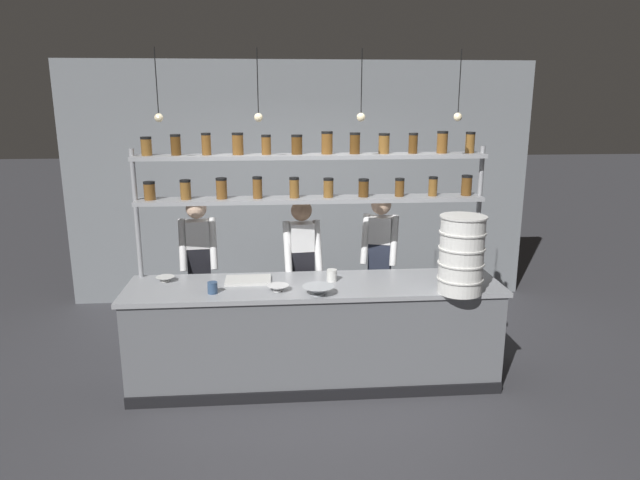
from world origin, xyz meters
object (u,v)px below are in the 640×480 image
(chef_left, at_px, (199,266))
(prep_bowl_near_left, at_px, (165,279))
(chef_center, at_px, (302,269))
(container_stack, at_px, (461,255))
(spice_shelf_unit, at_px, (311,180))
(cutting_board, at_px, (248,280))
(chef_right, at_px, (380,261))
(serving_cup_by_board, at_px, (213,288))
(serving_cup_front, at_px, (332,275))
(prep_bowl_center_front, at_px, (318,290))
(prep_bowl_center_back, at_px, (278,288))

(chef_left, xyz_separation_m, prep_bowl_near_left, (-0.22, -0.57, 0.05))
(chef_center, bearing_deg, container_stack, -40.41)
(spice_shelf_unit, height_order, cutting_board, spice_shelf_unit)
(chef_center, height_order, prep_bowl_near_left, chef_center)
(container_stack, bearing_deg, cutting_board, 166.05)
(chef_right, bearing_deg, serving_cup_by_board, -131.59)
(chef_center, relative_size, prep_bowl_near_left, 9.58)
(cutting_board, bearing_deg, serving_cup_front, -4.21)
(chef_right, xyz_separation_m, prep_bowl_center_front, (-0.71, -1.04, 0.06))
(chef_right, xyz_separation_m, serving_cup_by_board, (-1.58, -0.94, 0.08))
(serving_cup_front, height_order, serving_cup_by_board, serving_cup_front)
(prep_bowl_center_front, bearing_deg, chef_right, 55.82)
(spice_shelf_unit, distance_m, container_stack, 1.46)
(chef_right, distance_m, serving_cup_by_board, 1.84)
(prep_bowl_near_left, distance_m, serving_cup_front, 1.47)
(chef_right, relative_size, serving_cup_by_board, 15.95)
(prep_bowl_near_left, height_order, prep_bowl_center_front, prep_bowl_center_front)
(cutting_board, xyz_separation_m, serving_cup_by_board, (-0.28, -0.29, 0.04))
(cutting_board, relative_size, prep_bowl_center_back, 2.16)
(chef_left, relative_size, container_stack, 2.40)
(chef_right, xyz_separation_m, serving_cup_front, (-0.56, -0.70, 0.08))
(container_stack, height_order, serving_cup_by_board, container_stack)
(spice_shelf_unit, distance_m, serving_cup_front, 0.87)
(spice_shelf_unit, height_order, prep_bowl_near_left, spice_shelf_unit)
(prep_bowl_center_back, bearing_deg, serving_cup_by_board, -178.23)
(cutting_board, relative_size, prep_bowl_near_left, 2.45)
(serving_cup_front, bearing_deg, prep_bowl_near_left, 175.70)
(prep_bowl_center_front, xyz_separation_m, serving_cup_by_board, (-0.87, 0.10, 0.01))
(chef_center, bearing_deg, prep_bowl_center_front, -89.77)
(prep_bowl_center_front, height_order, serving_cup_front, serving_cup_front)
(container_stack, relative_size, cutting_board, 1.63)
(serving_cup_by_board, bearing_deg, chef_center, 42.71)
(chef_center, bearing_deg, serving_cup_front, -69.62)
(prep_bowl_center_front, distance_m, serving_cup_front, 0.37)
(prep_bowl_near_left, distance_m, prep_bowl_center_back, 1.04)
(container_stack, height_order, prep_bowl_center_front, container_stack)
(chef_right, height_order, prep_bowl_center_front, chef_right)
(cutting_board, distance_m, serving_cup_front, 0.74)
(chef_left, relative_size, serving_cup_by_board, 15.92)
(chef_center, xyz_separation_m, prep_bowl_center_front, (0.09, -0.82, 0.07))
(chef_left, bearing_deg, cutting_board, -57.65)
(serving_cup_by_board, bearing_deg, serving_cup_front, 13.26)
(prep_bowl_center_front, bearing_deg, prep_bowl_center_back, 160.31)
(spice_shelf_unit, bearing_deg, chef_center, 109.87)
(spice_shelf_unit, bearing_deg, container_stack, -28.54)
(prep_bowl_near_left, xyz_separation_m, prep_bowl_center_back, (0.99, -0.33, 0.00))
(cutting_board, distance_m, serving_cup_by_board, 0.41)
(chef_left, bearing_deg, serving_cup_front, -35.29)
(prep_bowl_near_left, relative_size, prep_bowl_center_back, 0.88)
(container_stack, bearing_deg, chef_center, 145.75)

